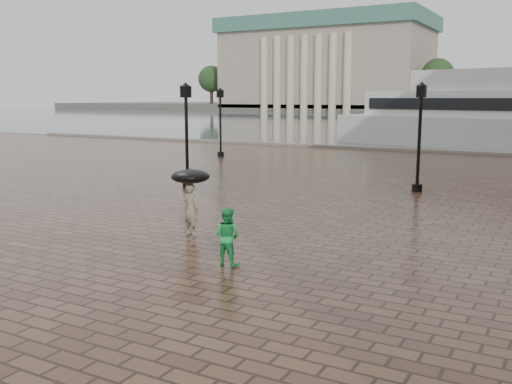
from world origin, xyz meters
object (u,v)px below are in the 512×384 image
child_pedestrian (227,236)px  ferry_near (496,116)px  street_lamps (346,129)px  adult_pedestrian (191,209)px

child_pedestrian → ferry_near: ferry_near is taller
street_lamps → adult_pedestrian: (0.77, -14.55, -1.57)m
child_pedestrian → ferry_near: bearing=-93.5°
street_lamps → adult_pedestrian: size_ratio=14.22×
child_pedestrian → ferry_near: size_ratio=0.05×
adult_pedestrian → ferry_near: bearing=-84.5°
street_lamps → child_pedestrian: bearing=-79.0°
street_lamps → adult_pedestrian: street_lamps is taller
adult_pedestrian → child_pedestrian: adult_pedestrian is taller
ferry_near → child_pedestrian: bearing=-77.7°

